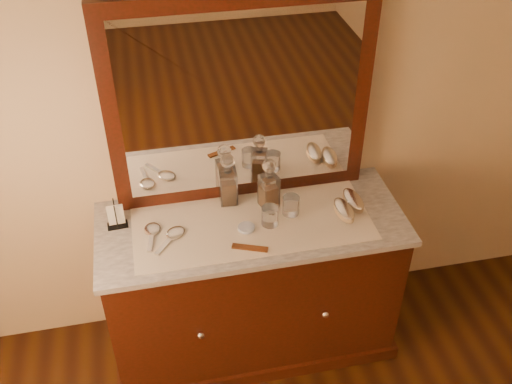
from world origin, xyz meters
TOP-DOWN VIEW (x-y plane):
  - dresser_cabinet at (0.00, 1.96)m, footprint 1.40×0.55m
  - dresser_plinth at (0.00, 1.96)m, footprint 1.46×0.59m
  - knob_left at (-0.30, 1.67)m, footprint 0.04×0.04m
  - knob_right at (0.30, 1.67)m, footprint 0.04×0.04m
  - marble_top at (0.00, 1.96)m, footprint 1.44×0.59m
  - mirror_frame at (0.00, 2.20)m, footprint 1.20×0.08m
  - mirror_glass at (0.00, 2.17)m, footprint 1.06×0.01m
  - lace_runner at (0.00, 1.94)m, footprint 1.10×0.45m
  - pin_dish at (-0.03, 1.90)m, footprint 0.10×0.10m
  - comb at (-0.04, 1.77)m, footprint 0.16×0.09m
  - napkin_rack at (-0.61, 2.05)m, footprint 0.10×0.06m
  - decanter_left at (-0.08, 2.12)m, footprint 0.09×0.09m
  - decanter_right at (0.10, 2.05)m, footprint 0.10×0.10m
  - brush_near at (0.43, 1.91)m, footprint 0.09×0.18m
  - brush_far at (0.50, 1.97)m, footprint 0.09×0.18m
  - hand_mirror_outer at (-0.46, 1.97)m, footprint 0.09×0.20m
  - hand_mirror_inner at (-0.37, 1.92)m, footprint 0.17×0.19m
  - tumblers at (0.14, 1.95)m, footprint 0.19×0.14m

SIDE VIEW (x-z plane):
  - dresser_plinth at x=0.00m, z-range 0.00..0.08m
  - dresser_cabinet at x=0.00m, z-range 0.00..0.82m
  - knob_left at x=-0.30m, z-range 0.43..0.47m
  - knob_right at x=0.30m, z-range 0.43..0.47m
  - marble_top at x=0.00m, z-range 0.82..0.85m
  - lace_runner at x=0.00m, z-range 0.85..0.85m
  - comb at x=-0.04m, z-range 0.85..0.86m
  - pin_dish at x=-0.03m, z-range 0.85..0.87m
  - hand_mirror_outer at x=-0.46m, z-range 0.85..0.87m
  - hand_mirror_inner at x=-0.37m, z-range 0.85..0.87m
  - brush_near at x=0.43m, z-range 0.85..0.90m
  - brush_far at x=0.50m, z-range 0.85..0.90m
  - tumblers at x=0.14m, z-range 0.85..0.95m
  - napkin_rack at x=-0.61m, z-range 0.84..0.97m
  - decanter_right at x=0.10m, z-range 0.82..1.09m
  - decanter_left at x=-0.08m, z-range 0.82..1.10m
  - mirror_frame at x=0.00m, z-range 0.85..1.85m
  - mirror_glass at x=0.00m, z-range 0.92..1.78m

